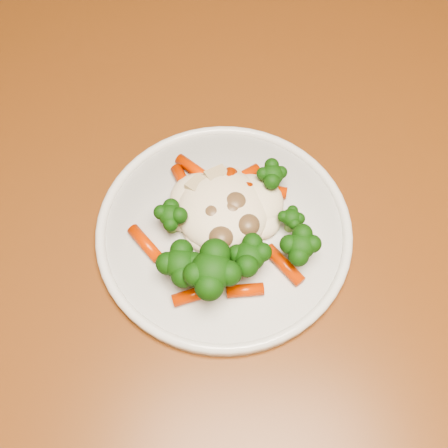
% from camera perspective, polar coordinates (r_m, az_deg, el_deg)
% --- Properties ---
extents(dining_table, '(1.16, 0.82, 0.75)m').
position_cam_1_polar(dining_table, '(0.70, -7.34, -0.76)').
color(dining_table, brown).
rests_on(dining_table, ground).
extents(plate, '(0.25, 0.25, 0.01)m').
position_cam_1_polar(plate, '(0.56, 0.00, -0.72)').
color(plate, white).
rests_on(plate, dining_table).
extents(meal, '(0.18, 0.18, 0.05)m').
position_cam_1_polar(meal, '(0.53, 0.22, -0.61)').
color(meal, '#FFEDCB').
rests_on(meal, plate).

